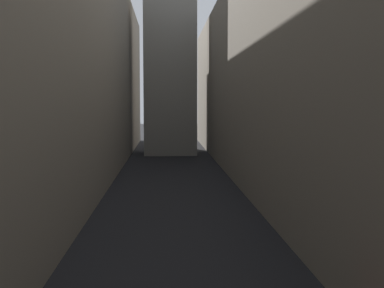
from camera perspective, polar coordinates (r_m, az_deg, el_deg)
ground_plane at (r=39.06m, az=-2.06°, el=-5.82°), size 264.00×264.00×0.00m
building_block_left at (r=42.04m, az=-18.66°, el=9.47°), size 12.55×108.00×21.60m
building_block_right at (r=42.18m, az=13.44°, el=8.02°), size 11.46×108.00×19.32m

